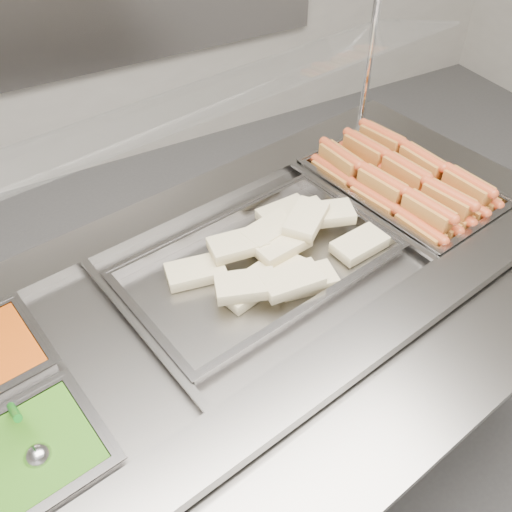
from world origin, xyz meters
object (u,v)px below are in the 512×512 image
steam_counter (243,373)px  serving_spoon (34,449)px  sneeze_guard (182,110)px  pan_wraps (259,268)px  pan_hotdogs (400,193)px

steam_counter → serving_spoon: 0.79m
sneeze_guard → serving_spoon: 0.81m
steam_counter → pan_wraps: 0.43m
serving_spoon → pan_wraps: bearing=22.0°
pan_hotdogs → pan_wraps: 0.57m
pan_wraps → serving_spoon: serving_spoon is taller
steam_counter → pan_hotdogs: pan_hotdogs is taller
pan_hotdogs → steam_counter: bearing=-170.5°
sneeze_guard → pan_wraps: (0.10, -0.21, -0.39)m
steam_counter → sneeze_guard: sneeze_guard is taller
pan_hotdogs → pan_wraps: size_ratio=0.81×
sneeze_guard → serving_spoon: sneeze_guard is taller
pan_hotdogs → serving_spoon: serving_spoon is taller
pan_wraps → sneeze_guard: bearing=114.9°
steam_counter → sneeze_guard: bearing=99.5°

